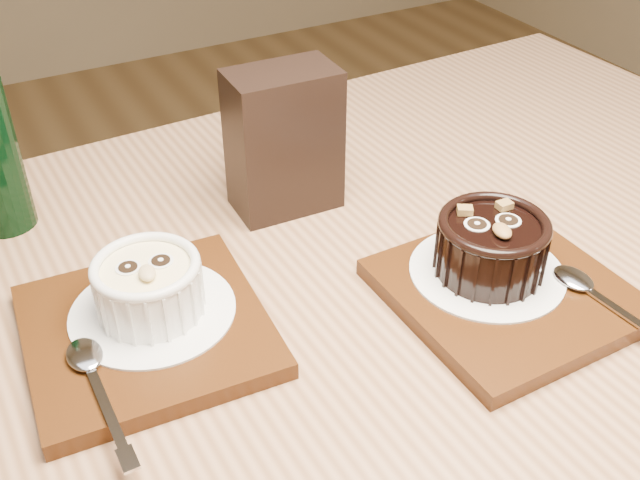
# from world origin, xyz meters

# --- Properties ---
(table) EXTENTS (1.23, 0.84, 0.75)m
(table) POSITION_xyz_m (-0.12, 0.05, 0.66)
(table) COLOR brown
(table) RESTS_ON ground
(tray_left) EXTENTS (0.19, 0.19, 0.01)m
(tray_left) POSITION_xyz_m (-0.26, 0.11, 0.76)
(tray_left) COLOR #45220B
(tray_left) RESTS_ON table
(doily_left) EXTENTS (0.13, 0.13, 0.00)m
(doily_left) POSITION_xyz_m (-0.25, 0.12, 0.77)
(doily_left) COLOR white
(doily_left) RESTS_ON tray_left
(ramekin_white) EXTENTS (0.08, 0.08, 0.05)m
(ramekin_white) POSITION_xyz_m (-0.25, 0.12, 0.79)
(ramekin_white) COLOR white
(ramekin_white) RESTS_ON doily_left
(spoon_left) EXTENTS (0.03, 0.13, 0.01)m
(spoon_left) POSITION_xyz_m (-0.31, 0.06, 0.77)
(spoon_left) COLOR silver
(spoon_left) RESTS_ON tray_left
(tray_right) EXTENTS (0.18, 0.18, 0.01)m
(tray_right) POSITION_xyz_m (0.02, 0.02, 0.76)
(tray_right) COLOR #45220B
(tray_right) RESTS_ON table
(doily_right) EXTENTS (0.13, 0.13, 0.00)m
(doily_right) POSITION_xyz_m (0.01, 0.04, 0.77)
(doily_right) COLOR white
(doily_right) RESTS_ON tray_right
(ramekin_dark) EXTENTS (0.09, 0.09, 0.05)m
(ramekin_dark) POSITION_xyz_m (0.01, 0.04, 0.80)
(ramekin_dark) COLOR black
(ramekin_dark) RESTS_ON doily_right
(spoon_right) EXTENTS (0.04, 0.14, 0.01)m
(spoon_right) POSITION_xyz_m (0.07, -0.04, 0.77)
(spoon_right) COLOR silver
(spoon_right) RESTS_ON tray_right
(condiment_stand) EXTENTS (0.10, 0.06, 0.14)m
(condiment_stand) POSITION_xyz_m (-0.08, 0.23, 0.82)
(condiment_stand) COLOR black
(condiment_stand) RESTS_ON table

